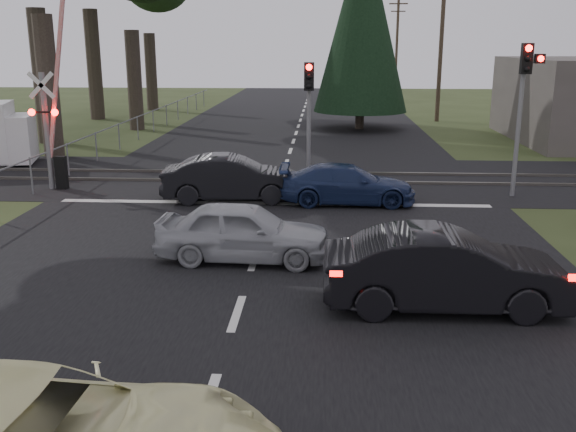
# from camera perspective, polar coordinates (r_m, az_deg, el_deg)

# --- Properties ---
(ground) EXTENTS (120.00, 120.00, 0.00)m
(ground) POSITION_cam_1_polar(r_m,az_deg,el_deg) (11.66, -4.56, -8.65)
(ground) COLOR #2F3B1B
(ground) RESTS_ON ground
(road) EXTENTS (14.00, 100.00, 0.01)m
(road) POSITION_cam_1_polar(r_m,az_deg,el_deg) (21.15, -0.95, 2.30)
(road) COLOR black
(road) RESTS_ON ground
(rail_corridor) EXTENTS (120.00, 8.00, 0.01)m
(rail_corridor) POSITION_cam_1_polar(r_m,az_deg,el_deg) (23.10, -0.59, 3.40)
(rail_corridor) COLOR black
(rail_corridor) RESTS_ON ground
(stop_line) EXTENTS (13.00, 0.35, 0.00)m
(stop_line) POSITION_cam_1_polar(r_m,az_deg,el_deg) (19.40, -1.34, 1.15)
(stop_line) COLOR silver
(stop_line) RESTS_ON ground
(rail_near) EXTENTS (120.00, 0.12, 0.10)m
(rail_near) POSITION_cam_1_polar(r_m,az_deg,el_deg) (22.31, -0.73, 3.10)
(rail_near) COLOR #59544C
(rail_near) RESTS_ON ground
(rail_far) EXTENTS (120.00, 0.12, 0.10)m
(rail_far) POSITION_cam_1_polar(r_m,az_deg,el_deg) (23.87, -0.46, 3.89)
(rail_far) COLOR #59544C
(rail_far) RESTS_ON ground
(crossing_signal) EXTENTS (1.62, 0.38, 6.96)m
(crossing_signal) POSITION_cam_1_polar(r_m,az_deg,el_deg) (22.33, -20.15, 7.42)
(crossing_signal) COLOR slate
(crossing_signal) RESTS_ON ground
(traffic_signal_right) EXTENTS (0.68, 0.48, 4.70)m
(traffic_signal_right) POSITION_cam_1_polar(r_m,az_deg,el_deg) (20.98, 20.29, 10.43)
(traffic_signal_right) COLOR slate
(traffic_signal_right) RESTS_ON ground
(traffic_signal_center) EXTENTS (0.32, 0.48, 4.10)m
(traffic_signal_center) POSITION_cam_1_polar(r_m,az_deg,el_deg) (21.34, 1.87, 10.03)
(traffic_signal_center) COLOR slate
(traffic_signal_center) RESTS_ON ground
(utility_pole_mid) EXTENTS (1.80, 0.26, 9.00)m
(utility_pole_mid) POSITION_cam_1_polar(r_m,az_deg,el_deg) (41.17, 13.46, 14.75)
(utility_pole_mid) COLOR #4C3D2D
(utility_pole_mid) RESTS_ON ground
(utility_pole_far) EXTENTS (1.80, 0.26, 9.00)m
(utility_pole_far) POSITION_cam_1_polar(r_m,az_deg,el_deg) (65.94, 9.65, 14.92)
(utility_pole_far) COLOR #4C3D2D
(utility_pole_far) RESTS_ON ground
(conifer_tree) EXTENTS (5.20, 5.20, 11.00)m
(conifer_tree) POSITION_cam_1_polar(r_m,az_deg,el_deg) (36.65, 6.64, 17.03)
(conifer_tree) COLOR #473D33
(conifer_tree) RESTS_ON ground
(fence_left) EXTENTS (0.10, 36.00, 1.20)m
(fence_left) POSITION_cam_1_polar(r_m,az_deg,el_deg) (34.68, -12.47, 6.97)
(fence_left) COLOR slate
(fence_left) RESTS_ON ground
(dark_hatchback) EXTENTS (4.43, 1.59, 1.45)m
(dark_hatchback) POSITION_cam_1_polar(r_m,az_deg,el_deg) (11.94, 13.84, -4.73)
(dark_hatchback) COLOR black
(dark_hatchback) RESTS_ON ground
(silver_car) EXTENTS (3.93, 1.75, 1.31)m
(silver_car) POSITION_cam_1_polar(r_m,az_deg,el_deg) (14.23, -3.98, -1.40)
(silver_car) COLOR #9C9EA3
(silver_car) RESTS_ON ground
(blue_sedan) EXTENTS (4.07, 1.69, 1.18)m
(blue_sedan) POSITION_cam_1_polar(r_m,az_deg,el_deg) (19.38, 5.29, 2.82)
(blue_sedan) COLOR #1A274E
(blue_sedan) RESTS_ON ground
(dark_car_far) EXTENTS (4.33, 1.81, 1.39)m
(dark_car_far) POSITION_cam_1_polar(r_m,az_deg,el_deg) (19.68, -5.01, 3.34)
(dark_car_far) COLOR black
(dark_car_far) RESTS_ON ground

